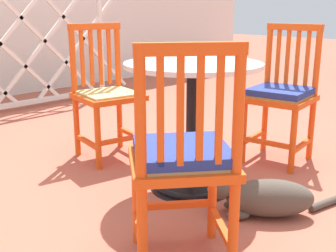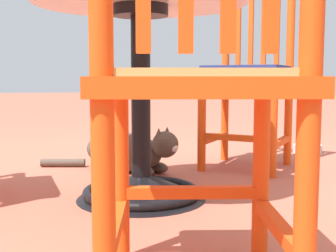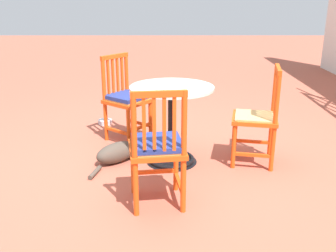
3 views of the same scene
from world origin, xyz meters
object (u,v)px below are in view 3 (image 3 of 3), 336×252
at_px(cafe_table, 172,133).
at_px(orange_chair_by_planter, 126,99).
at_px(orange_chair_at_corner, 258,118).
at_px(tabby_cat, 120,151).
at_px(pet_water_bowl, 105,122).
at_px(orange_chair_facing_out, 157,148).

xyz_separation_m(cafe_table, orange_chair_by_planter, (-0.62, -0.48, 0.16)).
xyz_separation_m(cafe_table, orange_chair_at_corner, (0.01, 0.79, 0.15)).
height_order(tabby_cat, pet_water_bowl, tabby_cat).
bearing_deg(pet_water_bowl, tabby_cat, 16.02).
distance_m(cafe_table, pet_water_bowl, 1.42).
distance_m(orange_chair_by_planter, pet_water_bowl, 0.74).
height_order(orange_chair_facing_out, orange_chair_at_corner, same).
bearing_deg(pet_water_bowl, cafe_table, 35.47).
bearing_deg(orange_chair_by_planter, cafe_table, 38.05).
bearing_deg(cafe_table, orange_chair_at_corner, 89.04).
xyz_separation_m(orange_chair_by_planter, orange_chair_facing_out, (1.39, 0.37, 0.00)).
bearing_deg(orange_chair_facing_out, orange_chair_at_corner, 130.08).
distance_m(cafe_table, orange_chair_facing_out, 0.80).
height_order(orange_chair_by_planter, tabby_cat, orange_chair_by_planter).
relative_size(tabby_cat, pet_water_bowl, 3.67).
bearing_deg(tabby_cat, orange_chair_by_planter, 179.44).
relative_size(orange_chair_facing_out, orange_chair_at_corner, 1.00).
bearing_deg(orange_chair_at_corner, cafe_table, -90.96).
bearing_deg(tabby_cat, orange_chair_facing_out, 25.32).
height_order(cafe_table, pet_water_bowl, cafe_table).
relative_size(orange_chair_by_planter, orange_chair_facing_out, 1.00).
bearing_deg(orange_chair_at_corner, tabby_cat, -91.42).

